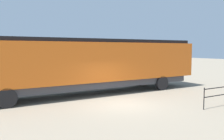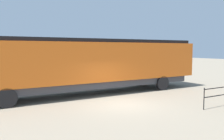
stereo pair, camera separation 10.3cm
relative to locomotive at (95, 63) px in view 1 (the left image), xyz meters
The scene contains 2 objects.
ground_plane 4.50m from the locomotive, ahead, with size 120.00×120.00×0.00m, color gray.
locomotive is the anchor object (origin of this frame).
Camera 1 is at (11.25, -7.46, 3.19)m, focal length 38.40 mm.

